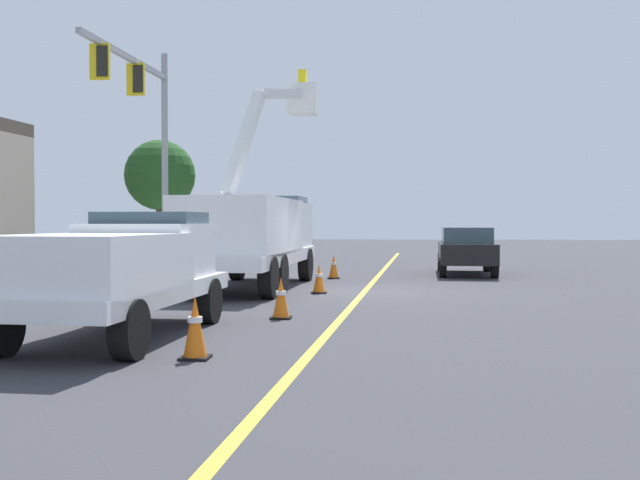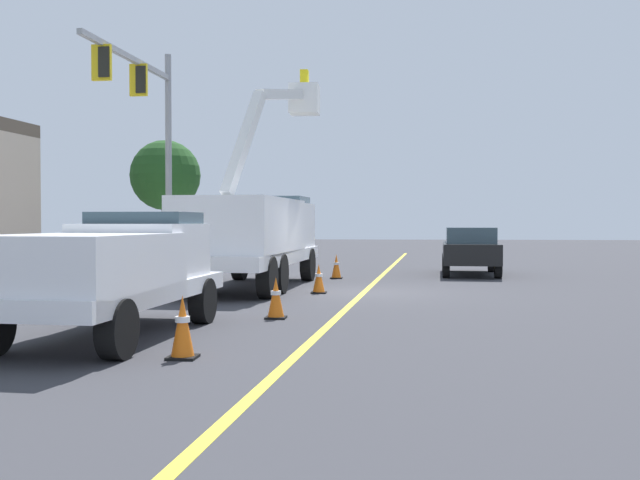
# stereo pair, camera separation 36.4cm
# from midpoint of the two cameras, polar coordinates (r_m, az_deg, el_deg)

# --- Properties ---
(ground) EXTENTS (120.00, 120.00, 0.00)m
(ground) POSITION_cam_midpoint_polar(r_m,az_deg,el_deg) (19.88, 3.92, -4.04)
(ground) COLOR #38383D
(sidewalk_far_side) EXTENTS (60.11, 7.53, 0.12)m
(sidewalk_far_side) POSITION_cam_midpoint_polar(r_m,az_deg,el_deg) (22.23, -18.03, -3.38)
(sidewalk_far_side) COLOR #B2ADA3
(sidewalk_far_side) RESTS_ON ground
(lane_centre_stripe) EXTENTS (49.90, 3.44, 0.01)m
(lane_centre_stripe) POSITION_cam_midpoint_polar(r_m,az_deg,el_deg) (19.88, 3.92, -4.03)
(lane_centre_stripe) COLOR yellow
(lane_centre_stripe) RESTS_ON ground
(utility_bucket_truck) EXTENTS (8.35, 3.24, 6.59)m
(utility_bucket_truck) POSITION_cam_midpoint_polar(r_m,az_deg,el_deg) (21.27, -4.63, 0.65)
(utility_bucket_truck) COLOR white
(utility_bucket_truck) RESTS_ON ground
(service_pickup_truck) EXTENTS (5.73, 2.48, 2.06)m
(service_pickup_truck) POSITION_cam_midpoint_polar(r_m,az_deg,el_deg) (12.45, -15.04, -2.17)
(service_pickup_truck) COLOR white
(service_pickup_truck) RESTS_ON ground
(passing_minivan) EXTENTS (4.91, 2.21, 1.69)m
(passing_minivan) POSITION_cam_midpoint_polar(r_m,az_deg,el_deg) (27.06, 11.84, -0.56)
(passing_minivan) COLOR black
(passing_minivan) RESTS_ON ground
(traffic_cone_leading) EXTENTS (0.40, 0.40, 0.88)m
(traffic_cone_leading) POSITION_cam_midpoint_polar(r_m,az_deg,el_deg) (10.40, -9.53, -6.64)
(traffic_cone_leading) COLOR black
(traffic_cone_leading) RESTS_ON ground
(traffic_cone_mid_front) EXTENTS (0.40, 0.40, 0.81)m
(traffic_cone_mid_front) POSITION_cam_midpoint_polar(r_m,az_deg,el_deg) (14.47, -2.69, -4.49)
(traffic_cone_mid_front) COLOR black
(traffic_cone_mid_front) RESTS_ON ground
(traffic_cone_mid_rear) EXTENTS (0.40, 0.40, 0.77)m
(traffic_cone_mid_rear) POSITION_cam_midpoint_polar(r_m,az_deg,el_deg) (19.56, 0.44, -3.01)
(traffic_cone_mid_rear) COLOR black
(traffic_cone_mid_rear) RESTS_ON ground
(traffic_cone_trailing) EXTENTS (0.40, 0.40, 0.81)m
(traffic_cone_trailing) POSITION_cam_midpoint_polar(r_m,az_deg,el_deg) (24.65, 1.69, -2.06)
(traffic_cone_trailing) COLOR black
(traffic_cone_trailing) RESTS_ON ground
(traffic_signal_mast) EXTENTS (6.52, 0.74, 7.69)m
(traffic_signal_mast) POSITION_cam_midpoint_polar(r_m,az_deg,el_deg) (24.79, -12.69, 9.18)
(traffic_signal_mast) COLOR gray
(traffic_signal_mast) RESTS_ON ground
(street_tree_right) EXTENTS (2.88, 2.88, 5.24)m
(street_tree_right) POSITION_cam_midpoint_polar(r_m,az_deg,el_deg) (31.14, -11.48, 4.85)
(street_tree_right) COLOR brown
(street_tree_right) RESTS_ON ground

